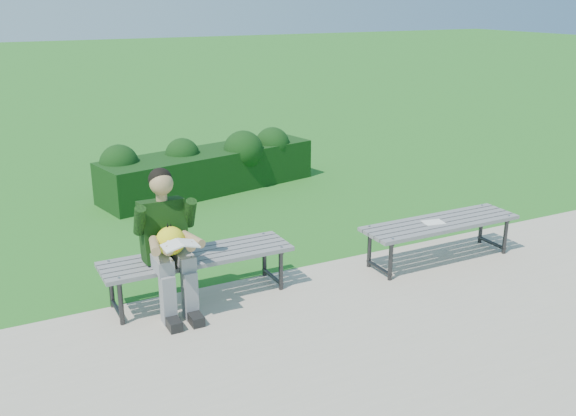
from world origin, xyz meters
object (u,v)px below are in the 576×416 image
Objects in this scene: hedge at (210,165)px; bench_right at (440,226)px; seated_boy at (168,238)px; paper_sheet at (433,222)px; bench_left at (198,260)px.

hedge is 1.89× the size of bench_right.
hedge is 3.92m from seated_boy.
bench_right is 0.12m from paper_sheet.
hedge reaches higher than bench_left.
paper_sheet is at bearing -4.22° from seated_boy.
bench_right is at bearing -4.08° from seated_boy.
paper_sheet is at bearing -72.92° from hedge.
bench_left is at bearing 173.37° from bench_right.
hedge is 3.69m from bench_left.
seated_boy is at bearing -161.99° from bench_left.
paper_sheet is at bearing -6.89° from bench_left.
seated_boy is at bearing -115.82° from hedge.
seated_boy is 5.33× the size of paper_sheet.
bench_right is at bearing 0.00° from paper_sheet.
bench_left is 2.56m from paper_sheet.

